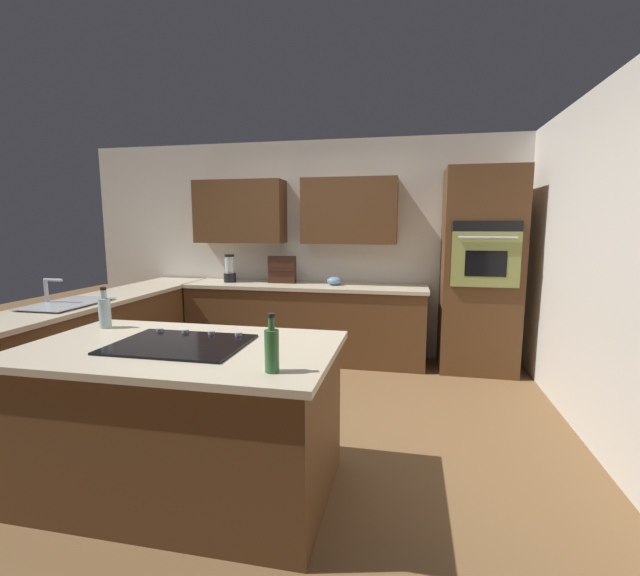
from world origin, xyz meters
name	(u,v)px	position (x,y,z in m)	size (l,w,h in m)	color
ground_plane	(267,422)	(0.00, 0.00, 0.00)	(14.00, 14.00, 0.00)	brown
wall_back	(313,239)	(0.07, -2.04, 1.42)	(6.00, 0.44, 2.60)	white
wall_left	(599,266)	(-2.45, -0.30, 1.30)	(0.10, 4.00, 2.60)	white
lower_cabinets_back	(305,323)	(0.10, -1.72, 0.43)	(2.80, 0.60, 0.86)	brown
countertop_back	(305,286)	(0.10, -1.72, 0.88)	(2.84, 0.64, 0.04)	beige
lower_cabinets_side	(112,341)	(1.82, -0.55, 0.43)	(0.60, 2.90, 0.86)	brown
countertop_side	(109,297)	(1.82, -0.55, 0.88)	(0.64, 2.94, 0.04)	beige
island_base	(183,422)	(0.20, 0.95, 0.43)	(1.74, 0.99, 0.86)	brown
island_top	(180,349)	(0.20, 0.95, 0.88)	(1.82, 1.07, 0.04)	beige
wall_oven	(480,271)	(-1.85, -1.72, 1.10)	(0.80, 0.66, 2.19)	brown
sink_unit	(66,303)	(1.83, -0.01, 0.92)	(0.46, 0.70, 0.23)	#515456
cooktop	(180,344)	(0.20, 0.95, 0.91)	(0.76, 0.56, 0.03)	black
blender	(230,270)	(1.05, -1.74, 1.05)	(0.15, 0.15, 0.34)	black
mixing_bowl	(334,281)	(-0.25, -1.74, 0.95)	(0.18, 0.18, 0.10)	#668CB2
spice_rack	(282,270)	(0.40, -1.80, 1.06)	(0.33, 0.11, 0.32)	#381E14
oil_bottle	(105,312)	(0.92, 0.65, 1.01)	(0.08, 0.08, 0.28)	silver
second_bottle	(272,349)	(-0.47, 1.28, 1.01)	(0.07, 0.07, 0.28)	#336B38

